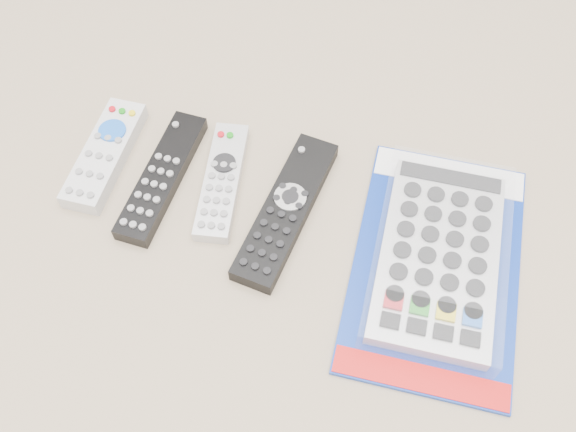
% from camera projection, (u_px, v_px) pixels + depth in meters
% --- Properties ---
extents(remote_small_grey, '(0.05, 0.17, 0.03)m').
position_uv_depth(remote_small_grey, '(105.00, 154.00, 0.82)').
color(remote_small_grey, silver).
rests_on(remote_small_grey, ground).
extents(remote_slim_black, '(0.06, 0.20, 0.02)m').
position_uv_depth(remote_slim_black, '(162.00, 177.00, 0.80)').
color(remote_slim_black, black).
rests_on(remote_slim_black, ground).
extents(remote_silver_dvd, '(0.06, 0.17, 0.02)m').
position_uv_depth(remote_silver_dvd, '(222.00, 181.00, 0.80)').
color(remote_silver_dvd, silver).
rests_on(remote_silver_dvd, ground).
extents(remote_large_black, '(0.09, 0.22, 0.02)m').
position_uv_depth(remote_large_black, '(286.00, 210.00, 0.77)').
color(remote_large_black, black).
rests_on(remote_large_black, ground).
extents(jumbo_remote_packaged, '(0.19, 0.31, 0.04)m').
position_uv_depth(jumbo_remote_packaged, '(439.00, 255.00, 0.73)').
color(jumbo_remote_packaged, navy).
rests_on(jumbo_remote_packaged, ground).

